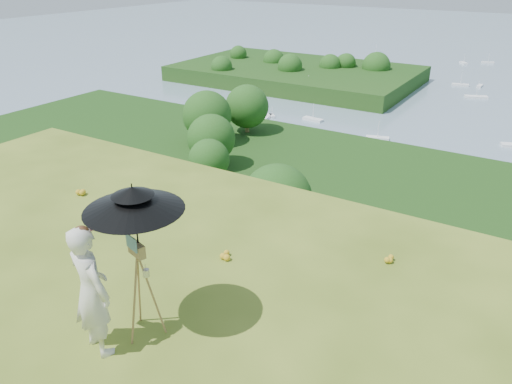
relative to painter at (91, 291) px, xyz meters
The scene contains 10 objects.
forest_slope 45.14m from the painter, 92.41° to the left, with size 140.00×56.00×22.00m, color #123C10.
shoreline_tier 82.51m from the painter, 91.10° to the left, with size 170.00×28.00×8.00m, color #6D6657.
peninsula 174.31m from the painter, 116.42° to the left, with size 90.00×60.00×12.00m, color #123C10, non-canonical shape.
slope_trees 37.37m from the painter, 92.41° to the left, with size 110.00×50.00×6.00m, color #234514, non-canonical shape.
harbor_town 79.82m from the painter, 91.10° to the left, with size 110.00×22.00×5.00m, color silver, non-canonical shape.
moored_boats 164.07m from the painter, 94.98° to the left, with size 140.00×140.00×0.70m, color white, non-canonical shape.
painter is the anchor object (origin of this frame).
field_easel 0.63m from the painter, 61.28° to the left, with size 0.58×0.58×1.51m, color #98683F, non-canonical shape.
sun_umbrella 1.04m from the painter, 61.80° to the left, with size 1.22×1.22×0.94m, color black, non-canonical shape.
painter_cap 0.84m from the painter, ahead, with size 0.20×0.23×0.10m, color #CD7270, non-canonical shape.
Camera 1 is at (5.78, -1.99, 4.56)m, focal length 35.00 mm.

